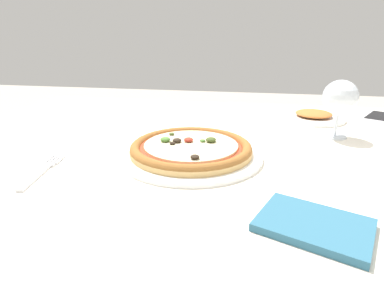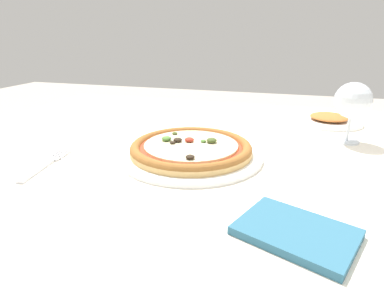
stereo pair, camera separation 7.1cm
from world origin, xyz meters
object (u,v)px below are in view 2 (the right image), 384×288
(pizza_plate, at_px, (192,150))
(fork, at_px, (46,164))
(wine_glass_far_left, at_px, (353,101))
(side_plate, at_px, (329,120))
(dining_table, at_px, (200,175))

(pizza_plate, bearing_deg, fork, -154.63)
(pizza_plate, xyz_separation_m, wine_glass_far_left, (0.35, 0.21, 0.09))
(side_plate, bearing_deg, pizza_plate, -129.85)
(dining_table, distance_m, side_plate, 0.46)
(wine_glass_far_left, bearing_deg, pizza_plate, -149.12)
(dining_table, xyz_separation_m, fork, (-0.28, -0.21, 0.08))
(pizza_plate, relative_size, side_plate, 1.65)
(pizza_plate, bearing_deg, wine_glass_far_left, 30.88)
(pizza_plate, distance_m, wine_glass_far_left, 0.41)
(dining_table, height_order, wine_glass_far_left, wine_glass_far_left)
(dining_table, relative_size, wine_glass_far_left, 9.19)
(fork, height_order, wine_glass_far_left, wine_glass_far_left)
(fork, xyz_separation_m, side_plate, (0.60, 0.52, 0.01))
(dining_table, bearing_deg, fork, -142.50)
(pizza_plate, relative_size, fork, 1.87)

